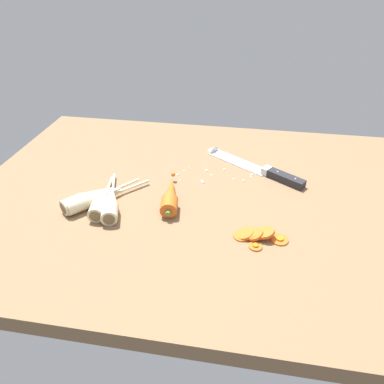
# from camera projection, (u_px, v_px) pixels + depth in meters

# --- Properties ---
(ground_plane) EXTENTS (1.20, 0.90, 0.04)m
(ground_plane) POSITION_uv_depth(u_px,v_px,m) (193.00, 199.00, 0.99)
(ground_plane) COLOR brown
(chefs_knife) EXTENTS (0.31, 0.22, 0.04)m
(chefs_knife) POSITION_uv_depth(u_px,v_px,m) (250.00, 165.00, 1.09)
(chefs_knife) COLOR silver
(chefs_knife) RESTS_ON ground_plane
(whole_carrot) EXTENTS (0.06, 0.19, 0.04)m
(whole_carrot) POSITION_uv_depth(u_px,v_px,m) (170.00, 195.00, 0.93)
(whole_carrot) COLOR #D6601E
(whole_carrot) RESTS_ON ground_plane
(parsnip_front) EXTENTS (0.06, 0.19, 0.04)m
(parsnip_front) POSITION_uv_depth(u_px,v_px,m) (101.00, 201.00, 0.91)
(parsnip_front) COLOR beige
(parsnip_front) RESTS_ON ground_plane
(parsnip_mid_left) EXTENTS (0.09, 0.22, 0.04)m
(parsnip_mid_left) POSITION_uv_depth(u_px,v_px,m) (111.00, 202.00, 0.90)
(parsnip_mid_left) COLOR beige
(parsnip_mid_left) RESTS_ON ground_plane
(parsnip_mid_right) EXTENTS (0.16, 0.19, 0.04)m
(parsnip_mid_right) POSITION_uv_depth(u_px,v_px,m) (90.00, 197.00, 0.92)
(parsnip_mid_right) COLOR beige
(parsnip_mid_right) RESTS_ON ground_plane
(parsnip_back) EXTENTS (0.18, 0.19, 0.04)m
(parsnip_back) POSITION_uv_depth(u_px,v_px,m) (95.00, 198.00, 0.92)
(parsnip_back) COLOR beige
(parsnip_back) RESTS_ON ground_plane
(carrot_slice_stack) EXTENTS (0.09, 0.04, 0.03)m
(carrot_slice_stack) POSITION_uv_depth(u_px,v_px,m) (253.00, 234.00, 0.82)
(carrot_slice_stack) COLOR #D6601E
(carrot_slice_stack) RESTS_ON ground_plane
(carrot_slice_stray_near) EXTENTS (0.03, 0.03, 0.01)m
(carrot_slice_stray_near) POSITION_uv_depth(u_px,v_px,m) (255.00, 246.00, 0.79)
(carrot_slice_stray_near) COLOR #D6601E
(carrot_slice_stray_near) RESTS_ON ground_plane
(carrot_slice_stray_mid) EXTENTS (0.04, 0.04, 0.01)m
(carrot_slice_stray_mid) POSITION_uv_depth(u_px,v_px,m) (280.00, 239.00, 0.81)
(carrot_slice_stray_mid) COLOR #D6601E
(carrot_slice_stray_mid) RESTS_ON ground_plane
(mince_crumbs) EXTENTS (0.22, 0.09, 0.01)m
(mince_crumbs) POSITION_uv_depth(u_px,v_px,m) (214.00, 175.00, 1.04)
(mince_crumbs) COLOR silver
(mince_crumbs) RESTS_ON ground_plane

